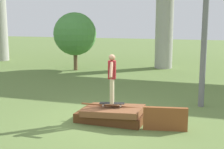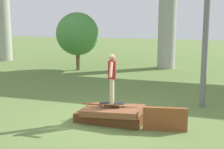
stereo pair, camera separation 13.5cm
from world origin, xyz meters
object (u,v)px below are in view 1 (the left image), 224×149
at_px(utility_pole, 206,9).
at_px(tree_behind_left, 75,34).
at_px(skateboard, 112,103).
at_px(skater, 112,76).

bearing_deg(utility_pole, tree_behind_left, 141.22).
distance_m(skateboard, tree_behind_left, 10.08).
height_order(utility_pole, tree_behind_left, utility_pole).
distance_m(skateboard, skater, 0.84).
relative_size(utility_pole, tree_behind_left, 1.88).
xyz_separation_m(skater, tree_behind_left, (-5.01, 8.60, 0.76)).
distance_m(skater, tree_behind_left, 9.98).
xyz_separation_m(skateboard, skater, (0.00, -0.00, 0.84)).
bearing_deg(skateboard, skater, -45.00).
bearing_deg(tree_behind_left, skateboard, -59.80).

